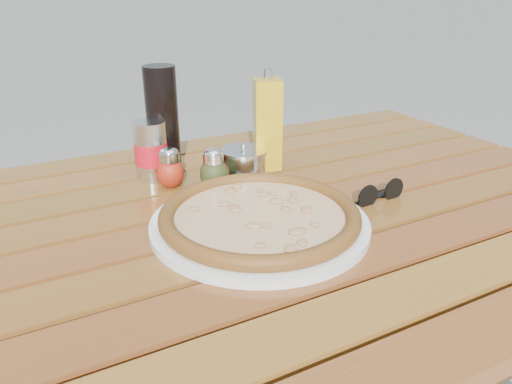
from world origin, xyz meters
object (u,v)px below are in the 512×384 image
table (261,249)px  oregano_shaker (214,170)px  olive_oil_cruet (267,124)px  parmesan_tin (244,163)px  soda_can (151,151)px  plate (260,224)px  pepper_shaker (170,169)px  dark_bottle (163,120)px  sunglasses (380,194)px  pizza (260,215)px

table → oregano_shaker: 0.18m
oregano_shaker → olive_oil_cruet: 0.17m
parmesan_tin → soda_can: bearing=154.5°
plate → soda_can: size_ratio=3.00×
table → pepper_shaker: 0.24m
dark_bottle → parmesan_tin: dark_bottle is taller
pepper_shaker → dark_bottle: 0.12m
oregano_shaker → plate: bearing=-90.4°
oregano_shaker → table: bearing=-77.6°
parmesan_tin → sunglasses: 0.28m
sunglasses → parmesan_tin: bearing=123.2°
dark_bottle → olive_oil_cruet: dark_bottle is taller
dark_bottle → sunglasses: bearing=-49.0°
plate → oregano_shaker: (0.00, 0.19, 0.03)m
olive_oil_cruet → parmesan_tin: bearing=-159.5°
pepper_shaker → olive_oil_cruet: (0.22, 0.01, 0.06)m
dark_bottle → olive_oil_cruet: size_ratio=1.05×
sunglasses → soda_can: bearing=134.5°
pizza → soda_can: size_ratio=3.63×
table → plate: (-0.03, -0.05, 0.08)m
oregano_shaker → soda_can: soda_can is taller
table → sunglasses: 0.24m
oregano_shaker → parmesan_tin: (0.08, 0.03, -0.01)m
pizza → parmesan_tin: parmesan_tin is taller
parmesan_tin → sunglasses: (0.17, -0.23, -0.01)m
table → parmesan_tin: size_ratio=11.15×
oregano_shaker → soda_can: bearing=130.4°
olive_oil_cruet → sunglasses: size_ratio=1.91×
olive_oil_cruet → parmesan_tin: olive_oil_cruet is taller
olive_oil_cruet → table: bearing=-121.8°
table → dark_bottle: bearing=106.5°
olive_oil_cruet → soda_can: bearing=167.1°
plate → parmesan_tin: parmesan_tin is taller
table → sunglasses: sunglasses is taller
table → sunglasses: (0.21, -0.06, 0.09)m
olive_oil_cruet → parmesan_tin: size_ratio=1.67×
dark_bottle → soda_can: (-0.04, -0.03, -0.05)m
soda_can → sunglasses: soda_can is taller
plate → dark_bottle: 0.35m
parmesan_tin → sunglasses: size_ratio=1.14×
plate → soda_can: bearing=106.7°
sunglasses → pepper_shaker: bearing=139.2°
plate → table: bearing=58.7°
plate → oregano_shaker: 0.19m
dark_bottle → olive_oil_cruet: (0.20, -0.09, -0.01)m
pizza → olive_oil_cruet: size_ratio=2.08×
olive_oil_cruet → oregano_shaker: bearing=-160.7°
pepper_shaker → soda_can: 0.07m
soda_can → table: bearing=-63.7°
plate → parmesan_tin: (0.08, 0.21, 0.02)m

